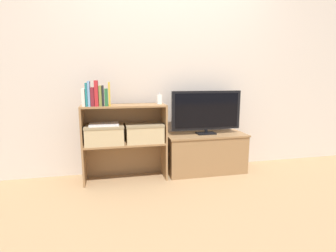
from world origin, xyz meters
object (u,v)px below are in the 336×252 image
at_px(tv, 206,111).
at_px(storage_basket_right, 144,132).
at_px(book_maroon, 93,97).
at_px(baby_monitor, 159,99).
at_px(book_charcoal, 103,96).
at_px(book_mustard, 109,94).
at_px(tv_stand, 205,153).
at_px(book_forest, 106,97).
at_px(book_teal, 87,95).
at_px(book_olive, 100,96).
at_px(laptop, 104,124).
at_px(book_skyblue, 89,94).
at_px(book_ivory, 84,97).
at_px(book_crimson, 96,93).
at_px(storage_basket_left, 104,134).

relative_size(tv, storage_basket_right, 2.06).
height_order(book_maroon, baby_monitor, book_maroon).
xyz_separation_m(book_charcoal, book_mustard, (0.06, 0.00, 0.02)).
height_order(tv_stand, baby_monitor, baby_monitor).
relative_size(tv_stand, book_forest, 5.41).
xyz_separation_m(book_teal, book_olive, (0.13, 0.00, -0.01)).
xyz_separation_m(tv_stand, laptop, (-1.17, -0.05, 0.40)).
relative_size(book_skyblue, book_charcoal, 1.21).
relative_size(book_ivory, book_mustard, 0.73).
height_order(book_ivory, baby_monitor, book_ivory).
bearing_deg(storage_basket_right, book_crimson, -174.81).
relative_size(book_crimson, storage_basket_left, 0.64).
bearing_deg(tv, laptop, -177.48).
bearing_deg(book_ivory, book_skyblue, -0.00).
xyz_separation_m(book_teal, baby_monitor, (0.76, 0.06, -0.07)).
xyz_separation_m(book_ivory, book_forest, (0.22, 0.00, -0.00)).
distance_m(tv, book_maroon, 1.29).
height_order(book_charcoal, book_forest, book_charcoal).
xyz_separation_m(tv, book_crimson, (-1.23, -0.10, 0.23)).
relative_size(tv_stand, storage_basket_left, 2.33).
height_order(book_ivory, laptop, book_ivory).
relative_size(book_skyblue, baby_monitor, 1.92).
bearing_deg(book_skyblue, book_maroon, 0.00).
xyz_separation_m(book_teal, book_crimson, (0.10, -0.00, 0.01)).
relative_size(tv_stand, baby_monitor, 7.24).
height_order(book_crimson, book_mustard, book_crimson).
height_order(book_teal, storage_basket_left, book_teal).
relative_size(book_maroon, book_olive, 0.92).
xyz_separation_m(tv_stand, book_crimson, (-1.23, -0.10, 0.73)).
relative_size(book_maroon, baby_monitor, 1.44).
height_order(tv_stand, book_ivory, book_ivory).
distance_m(tv_stand, book_skyblue, 1.50).
bearing_deg(storage_basket_right, book_charcoal, -174.04).
xyz_separation_m(book_crimson, baby_monitor, (0.66, 0.06, -0.08)).
relative_size(baby_monitor, laptop, 0.43).
bearing_deg(tv_stand, baby_monitor, -176.16).
bearing_deg(book_teal, book_maroon, 0.00).
distance_m(tv_stand, book_maroon, 1.45).
bearing_deg(book_olive, book_skyblue, -180.00).
height_order(book_teal, book_charcoal, book_teal).
relative_size(book_ivory, book_crimson, 0.68).
bearing_deg(storage_basket_right, book_skyblue, -175.47).
bearing_deg(book_mustard, storage_basket_left, 146.33).
bearing_deg(laptop, book_maroon, -156.25).
xyz_separation_m(book_ivory, book_olive, (0.16, 0.00, 0.02)).
bearing_deg(book_crimson, tv, 4.46).
bearing_deg(book_forest, book_crimson, -180.00).
distance_m(book_ivory, book_charcoal, 0.19).
xyz_separation_m(book_ivory, book_charcoal, (0.19, 0.00, 0.02)).
xyz_separation_m(tv_stand, book_forest, (-1.13, -0.10, 0.69)).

